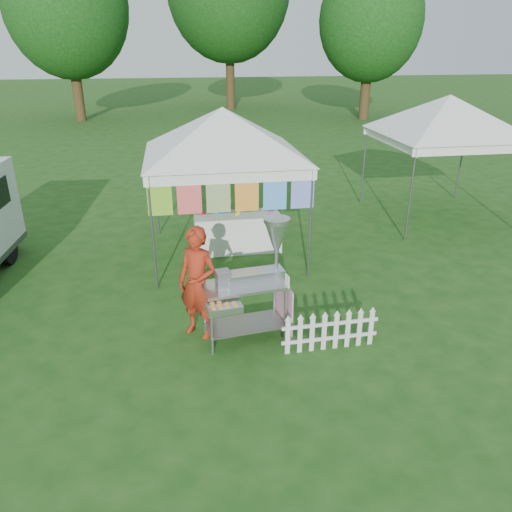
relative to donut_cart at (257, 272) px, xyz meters
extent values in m
plane|color=#1B4714|center=(-0.12, -0.16, -1.09)|extent=(120.00, 120.00, 0.00)
cylinder|color=#59595E|center=(-1.54, 1.92, -0.04)|extent=(0.04, 0.04, 2.10)
cylinder|color=#59595E|center=(1.30, 1.92, -0.04)|extent=(0.04, 0.04, 2.10)
cylinder|color=#59595E|center=(-1.54, 4.76, -0.04)|extent=(0.04, 0.04, 2.10)
cylinder|color=#59595E|center=(1.30, 4.76, -0.04)|extent=(0.04, 0.04, 2.10)
cube|color=white|center=(-0.12, 1.92, 0.91)|extent=(3.00, 0.03, 0.22)
cube|color=white|center=(-0.12, 4.76, 0.91)|extent=(3.00, 0.03, 0.22)
pyramid|color=white|center=(-0.12, 3.34, 1.91)|extent=(4.24, 4.24, 0.90)
cylinder|color=#59595E|center=(-0.12, 1.92, 0.99)|extent=(3.00, 0.03, 0.03)
cube|color=#178A1B|center=(-1.37, 1.92, 0.64)|extent=(0.42, 0.01, 0.70)
cube|color=#D91B72|center=(-0.87, 1.92, 0.64)|extent=(0.42, 0.01, 0.70)
cube|color=yellow|center=(-0.37, 1.92, 0.64)|extent=(0.42, 0.01, 0.70)
cube|color=red|center=(0.13, 1.92, 0.64)|extent=(0.42, 0.01, 0.70)
cube|color=blue|center=(0.63, 1.92, 0.64)|extent=(0.42, 0.01, 0.70)
cube|color=#B21BC3|center=(1.13, 1.92, 0.64)|extent=(0.42, 0.01, 0.70)
cylinder|color=#59595E|center=(3.96, 3.42, -0.04)|extent=(0.04, 0.04, 2.10)
cylinder|color=#59595E|center=(3.96, 6.26, -0.04)|extent=(0.04, 0.04, 2.10)
cylinder|color=#59595E|center=(6.80, 6.26, -0.04)|extent=(0.04, 0.04, 2.10)
cube|color=white|center=(5.38, 3.42, 0.91)|extent=(3.00, 0.03, 0.22)
cube|color=white|center=(5.38, 6.26, 0.91)|extent=(3.00, 0.03, 0.22)
pyramid|color=white|center=(5.38, 4.84, 1.91)|extent=(4.24, 4.24, 0.90)
cylinder|color=#59595E|center=(5.38, 3.42, 0.99)|extent=(3.00, 0.03, 0.03)
cylinder|color=#3E2D16|center=(-6.12, 23.84, 0.89)|extent=(0.56, 0.56, 3.96)
ellipsoid|color=#225F1A|center=(-6.12, 23.84, 4.76)|extent=(6.40, 6.40, 7.36)
cylinder|color=#3E2D16|center=(2.88, 27.84, 1.33)|extent=(0.56, 0.56, 4.84)
cylinder|color=#3E2D16|center=(9.88, 21.84, 0.67)|extent=(0.56, 0.56, 3.52)
ellipsoid|color=#225F1A|center=(9.88, 21.84, 4.11)|extent=(5.60, 5.60, 6.44)
cylinder|color=gray|center=(-0.71, -0.34, -0.64)|extent=(0.05, 0.05, 0.90)
cylinder|color=gray|center=(0.38, -0.19, -0.64)|extent=(0.05, 0.05, 0.90)
cylinder|color=gray|center=(-0.78, 0.16, -0.64)|extent=(0.05, 0.05, 0.90)
cylinder|color=gray|center=(0.32, 0.30, -0.64)|extent=(0.05, 0.05, 0.90)
cube|color=gray|center=(-0.20, -0.02, -0.84)|extent=(1.21, 0.72, 0.02)
cube|color=#B7B7BC|center=(-0.20, -0.02, -0.19)|extent=(1.27, 0.76, 0.04)
cube|color=#B7B7BC|center=(-0.02, 0.06, -0.09)|extent=(0.88, 0.36, 0.15)
cube|color=gray|center=(-0.50, -0.01, -0.06)|extent=(0.23, 0.25, 0.22)
cylinder|color=gray|center=(0.29, 0.10, 0.26)|extent=(0.06, 0.06, 0.90)
cone|color=#B7B7BC|center=(0.29, 0.10, 0.51)|extent=(0.41, 0.41, 0.40)
cylinder|color=#B7B7BC|center=(0.29, 0.10, 0.73)|extent=(0.43, 0.43, 0.06)
cube|color=#B7B7BC|center=(-0.54, -0.45, -0.29)|extent=(0.52, 0.36, 0.10)
cube|color=pink|center=(0.41, 0.06, -0.64)|extent=(0.12, 0.75, 0.81)
cube|color=white|center=(0.39, -0.22, -0.07)|extent=(0.03, 0.14, 0.18)
imported|color=maroon|center=(-0.86, 0.23, -0.23)|extent=(0.75, 0.71, 1.73)
cylinder|color=black|center=(-4.51, 3.51, -0.77)|extent=(0.26, 0.66, 0.65)
cube|color=silver|center=(0.35, -0.51, -0.81)|extent=(0.07, 0.02, 0.56)
cube|color=silver|center=(0.53, -0.51, -0.81)|extent=(0.07, 0.02, 0.56)
cube|color=silver|center=(0.71, -0.50, -0.81)|extent=(0.07, 0.02, 0.56)
cube|color=silver|center=(0.89, -0.49, -0.81)|extent=(0.07, 0.02, 0.56)
cube|color=silver|center=(1.07, -0.49, -0.81)|extent=(0.07, 0.02, 0.56)
cube|color=silver|center=(1.25, -0.48, -0.81)|extent=(0.07, 0.02, 0.56)
cube|color=silver|center=(1.43, -0.48, -0.81)|extent=(0.07, 0.02, 0.56)
cube|color=silver|center=(1.61, -0.47, -0.81)|extent=(0.07, 0.02, 0.56)
cube|color=silver|center=(0.98, -0.49, -0.91)|extent=(1.44, 0.07, 0.05)
cube|color=silver|center=(0.98, -0.49, -0.67)|extent=(1.44, 0.07, 0.05)
cube|color=white|center=(0.16, 3.48, -0.69)|extent=(1.80, 0.70, 0.80)
camera|label=1|loc=(-1.08, -6.40, 3.05)|focal=35.00mm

